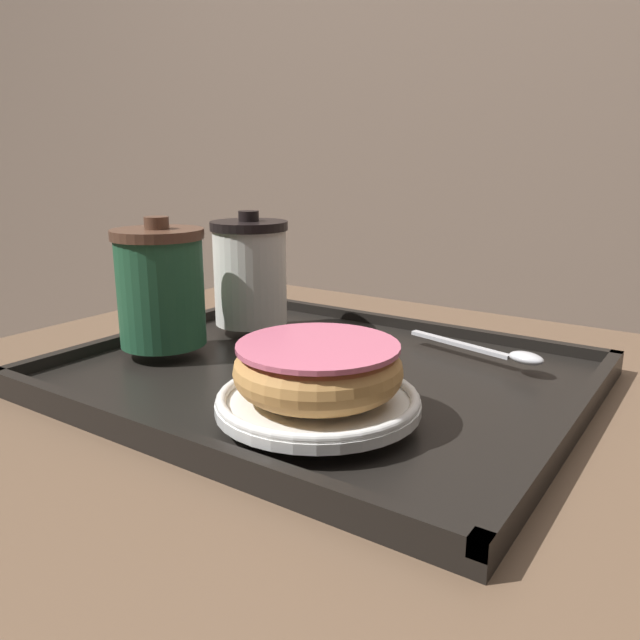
# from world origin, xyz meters

# --- Properties ---
(wall_behind) EXTENTS (8.00, 0.05, 2.40)m
(wall_behind) POSITION_xyz_m (0.00, 1.10, 1.20)
(wall_behind) COLOR #7A6656
(wall_behind) RESTS_ON ground_plane
(cafe_table) EXTENTS (0.79, 0.76, 0.72)m
(cafe_table) POSITION_xyz_m (0.00, 0.00, 0.54)
(cafe_table) COLOR brown
(cafe_table) RESTS_ON ground_plane
(serving_tray) EXTENTS (0.48, 0.39, 0.02)m
(serving_tray) POSITION_xyz_m (0.02, 0.01, 0.73)
(serving_tray) COLOR black
(serving_tray) RESTS_ON cafe_table
(coffee_cup_front) EXTENTS (0.09, 0.09, 0.13)m
(coffee_cup_front) POSITION_xyz_m (-0.15, -0.04, 0.81)
(coffee_cup_front) COLOR #235638
(coffee_cup_front) RESTS_ON serving_tray
(coffee_cup_rear) EXTENTS (0.09, 0.09, 0.13)m
(coffee_cup_rear) POSITION_xyz_m (-0.13, 0.08, 0.81)
(coffee_cup_rear) COLOR white
(coffee_cup_rear) RESTS_ON serving_tray
(plate_with_chocolate_donut) EXTENTS (0.16, 0.16, 0.01)m
(plate_with_chocolate_donut) POSITION_xyz_m (0.08, -0.09, 0.75)
(plate_with_chocolate_donut) COLOR white
(plate_with_chocolate_donut) RESTS_ON serving_tray
(donut_chocolate_glazed) EXTENTS (0.13, 0.13, 0.04)m
(donut_chocolate_glazed) POSITION_xyz_m (0.08, -0.09, 0.78)
(donut_chocolate_glazed) COLOR tan
(donut_chocolate_glazed) RESTS_ON plate_with_chocolate_donut
(spoon) EXTENTS (0.15, 0.05, 0.01)m
(spoon) POSITION_xyz_m (0.16, 0.11, 0.75)
(spoon) COLOR silver
(spoon) RESTS_ON serving_tray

